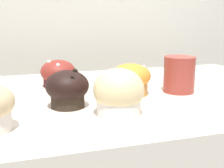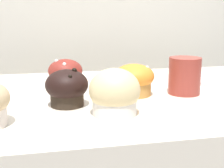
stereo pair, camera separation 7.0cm
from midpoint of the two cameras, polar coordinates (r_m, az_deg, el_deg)
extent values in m
cube|color=beige|center=(1.39, -1.60, 3.14)|extent=(3.20, 0.10, 1.80)
cylinder|color=#2F241A|center=(0.69, -5.35, -2.09)|extent=(0.07, 0.07, 0.05)
ellipsoid|color=black|center=(0.69, -5.39, -0.15)|extent=(0.09, 0.09, 0.07)
sphere|color=black|center=(0.65, -4.61, 1.36)|extent=(0.01, 0.01, 0.01)
sphere|color=black|center=(0.68, -3.97, 2.44)|extent=(0.01, 0.01, 0.01)
cylinder|color=white|center=(0.63, 3.66, -3.38)|extent=(0.09, 0.09, 0.05)
ellipsoid|color=beige|center=(0.62, 3.70, -1.10)|extent=(0.10, 0.10, 0.09)
cylinder|color=#BF853F|center=(0.78, 6.48, -0.30)|extent=(0.09, 0.09, 0.05)
ellipsoid|color=orange|center=(0.78, 6.53, 1.43)|extent=(0.10, 0.10, 0.06)
sphere|color=white|center=(0.78, 9.05, 3.01)|extent=(0.01, 0.01, 0.01)
cylinder|color=#4E181E|center=(0.89, -6.28, 1.11)|extent=(0.08, 0.08, 0.04)
ellipsoid|color=maroon|center=(0.89, -6.31, 2.42)|extent=(0.10, 0.10, 0.07)
sphere|color=white|center=(0.85, -6.39, 3.61)|extent=(0.01, 0.01, 0.01)
sphere|color=white|center=(0.88, -7.88, 4.15)|extent=(0.01, 0.01, 0.01)
cylinder|color=#99382D|center=(0.82, 15.56, 1.44)|extent=(0.08, 0.08, 0.09)
torus|color=#99382D|center=(0.87, 14.35, 2.50)|extent=(0.02, 0.05, 0.05)
cylinder|color=black|center=(0.81, 15.74, 4.39)|extent=(0.07, 0.07, 0.01)
camera|label=1|loc=(0.04, -87.14, 0.65)|focal=50.00mm
camera|label=2|loc=(0.04, 92.86, -0.65)|focal=50.00mm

